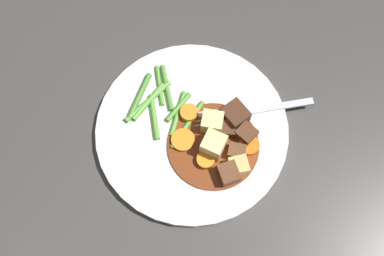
# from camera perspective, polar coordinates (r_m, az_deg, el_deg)

# --- Properties ---
(ground_plane) EXTENTS (3.00, 3.00, 0.00)m
(ground_plane) POSITION_cam_1_polar(r_m,az_deg,el_deg) (0.62, 0.00, -0.48)
(ground_plane) COLOR #423F3D
(dinner_plate) EXTENTS (0.27, 0.27, 0.01)m
(dinner_plate) POSITION_cam_1_polar(r_m,az_deg,el_deg) (0.61, 0.00, -0.24)
(dinner_plate) COLOR white
(dinner_plate) RESTS_ON ground_plane
(stew_sauce) EXTENTS (0.13, 0.13, 0.00)m
(stew_sauce) POSITION_cam_1_polar(r_m,az_deg,el_deg) (0.59, 2.85, -2.35)
(stew_sauce) COLOR brown
(stew_sauce) RESTS_ON dinner_plate
(carrot_slice_0) EXTENTS (0.03, 0.03, 0.01)m
(carrot_slice_0) POSITION_cam_1_polar(r_m,az_deg,el_deg) (0.59, 7.59, -2.31)
(carrot_slice_0) COLOR orange
(carrot_slice_0) RESTS_ON dinner_plate
(carrot_slice_1) EXTENTS (0.03, 0.03, 0.01)m
(carrot_slice_1) POSITION_cam_1_polar(r_m,az_deg,el_deg) (0.58, 1.82, -4.30)
(carrot_slice_1) COLOR orange
(carrot_slice_1) RESTS_ON dinner_plate
(carrot_slice_2) EXTENTS (0.04, 0.04, 0.01)m
(carrot_slice_2) POSITION_cam_1_polar(r_m,az_deg,el_deg) (0.60, -0.39, 1.98)
(carrot_slice_2) COLOR orange
(carrot_slice_2) RESTS_ON dinner_plate
(carrot_slice_3) EXTENTS (0.05, 0.05, 0.01)m
(carrot_slice_3) POSITION_cam_1_polar(r_m,az_deg,el_deg) (0.59, -1.56, -1.44)
(carrot_slice_3) COLOR orange
(carrot_slice_3) RESTS_ON dinner_plate
(potato_chunk_0) EXTENTS (0.04, 0.04, 0.03)m
(potato_chunk_0) POSITION_cam_1_polar(r_m,az_deg,el_deg) (0.59, 2.71, 0.73)
(potato_chunk_0) COLOR #EAD68C
(potato_chunk_0) RESTS_ON dinner_plate
(potato_chunk_1) EXTENTS (0.03, 0.03, 0.03)m
(potato_chunk_1) POSITION_cam_1_polar(r_m,az_deg,el_deg) (0.58, 2.89, -2.28)
(potato_chunk_1) COLOR #EAD68C
(potato_chunk_1) RESTS_ON dinner_plate
(potato_chunk_2) EXTENTS (0.03, 0.03, 0.02)m
(potato_chunk_2) POSITION_cam_1_polar(r_m,az_deg,el_deg) (0.58, 6.22, -5.05)
(potato_chunk_2) COLOR #DBBC6B
(potato_chunk_2) RESTS_ON dinner_plate
(meat_chunk_0) EXTENTS (0.04, 0.04, 0.03)m
(meat_chunk_0) POSITION_cam_1_polar(r_m,az_deg,el_deg) (0.60, 5.76, 1.68)
(meat_chunk_0) COLOR #4C2B19
(meat_chunk_0) RESTS_ON dinner_plate
(meat_chunk_1) EXTENTS (0.03, 0.03, 0.02)m
(meat_chunk_1) POSITION_cam_1_polar(r_m,az_deg,el_deg) (0.59, 6.09, -2.95)
(meat_chunk_1) COLOR brown
(meat_chunk_1) RESTS_ON dinner_plate
(meat_chunk_2) EXTENTS (0.03, 0.03, 0.02)m
(meat_chunk_2) POSITION_cam_1_polar(r_m,az_deg,el_deg) (0.59, 4.68, -0.15)
(meat_chunk_2) COLOR #4C2B19
(meat_chunk_2) RESTS_ON dinner_plate
(meat_chunk_3) EXTENTS (0.04, 0.04, 0.02)m
(meat_chunk_3) POSITION_cam_1_polar(r_m,az_deg,el_deg) (0.57, 4.89, -6.09)
(meat_chunk_3) COLOR brown
(meat_chunk_3) RESTS_ON dinner_plate
(meat_chunk_4) EXTENTS (0.03, 0.03, 0.02)m
(meat_chunk_4) POSITION_cam_1_polar(r_m,az_deg,el_deg) (0.59, 7.23, -0.82)
(meat_chunk_4) COLOR #56331E
(meat_chunk_4) RESTS_ON dinner_plate
(green_bean_0) EXTENTS (0.01, 0.07, 0.01)m
(green_bean_0) POSITION_cam_1_polar(r_m,az_deg,el_deg) (0.62, -6.08, 3.19)
(green_bean_0) COLOR #66AD42
(green_bean_0) RESTS_ON dinner_plate
(green_bean_1) EXTENTS (0.01, 0.05, 0.01)m
(green_bean_1) POSITION_cam_1_polar(r_m,az_deg,el_deg) (0.61, -1.82, 2.80)
(green_bean_1) COLOR #599E38
(green_bean_1) RESTS_ON dinner_plate
(green_bean_2) EXTENTS (0.06, 0.06, 0.01)m
(green_bean_2) POSITION_cam_1_polar(r_m,az_deg,el_deg) (0.62, -3.37, 5.40)
(green_bean_2) COLOR #599E38
(green_bean_2) RESTS_ON dinner_plate
(green_bean_3) EXTENTS (0.05, 0.05, 0.01)m
(green_bean_3) POSITION_cam_1_polar(r_m,az_deg,el_deg) (0.63, -4.34, 5.68)
(green_bean_3) COLOR #66AD42
(green_bean_3) RESTS_ON dinner_plate
(green_bean_4) EXTENTS (0.05, 0.06, 0.01)m
(green_bean_4) POSITION_cam_1_polar(r_m,az_deg,el_deg) (0.61, -5.08, 1.53)
(green_bean_4) COLOR #66AD42
(green_bean_4) RESTS_ON dinner_plate
(green_bean_5) EXTENTS (0.01, 0.08, 0.01)m
(green_bean_5) POSITION_cam_1_polar(r_m,az_deg,el_deg) (0.60, -0.85, 0.14)
(green_bean_5) COLOR #599E38
(green_bean_5) RESTS_ON dinner_plate
(green_bean_6) EXTENTS (0.03, 0.08, 0.01)m
(green_bean_6) POSITION_cam_1_polar(r_m,az_deg,el_deg) (0.62, -5.68, 3.87)
(green_bean_6) COLOR #66AD42
(green_bean_6) RESTS_ON dinner_plate
(green_bean_7) EXTENTS (0.02, 0.08, 0.01)m
(green_bean_7) POSITION_cam_1_polar(r_m,az_deg,el_deg) (0.62, -7.14, 4.10)
(green_bean_7) COLOR #4C8E33
(green_bean_7) RESTS_ON dinner_plate
(green_bean_8) EXTENTS (0.03, 0.07, 0.01)m
(green_bean_8) POSITION_cam_1_polar(r_m,az_deg,el_deg) (0.61, -1.90, 1.96)
(green_bean_8) COLOR #66AD42
(green_bean_8) RESTS_ON dinner_plate
(fork) EXTENTS (0.14, 0.13, 0.00)m
(fork) POSITION_cam_1_polar(r_m,az_deg,el_deg) (0.62, 7.69, 2.27)
(fork) COLOR silver
(fork) RESTS_ON dinner_plate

